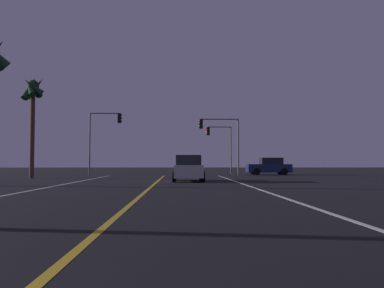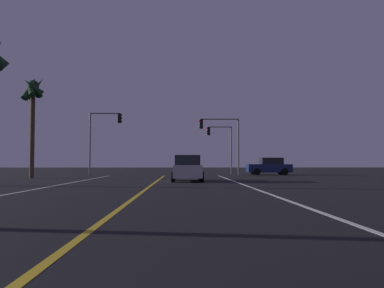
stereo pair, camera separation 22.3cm
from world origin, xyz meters
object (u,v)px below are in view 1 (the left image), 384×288
Objects in this scene: car_crossing_side at (269,167)px; traffic_light_near_left at (105,129)px; traffic_light_near_right at (219,133)px; traffic_light_far_right at (219,139)px; car_ahead_far at (188,169)px; palm_tree_left_far at (33,96)px.

car_crossing_side is 0.73× the size of traffic_light_near_left.
traffic_light_near_right is 0.91× the size of traffic_light_near_left.
traffic_light_near_left is at bearing 26.05° from traffic_light_far_right.
car_ahead_far is 0.52× the size of palm_tree_left_far.
car_ahead_far is 14.23m from traffic_light_near_left.
traffic_light_near_right is 16.59m from palm_tree_left_far.
palm_tree_left_far is at bearing -127.52° from traffic_light_near_left.
palm_tree_left_far reaches higher than car_crossing_side.
car_ahead_far is 15.81m from car_crossing_side.
traffic_light_near_left reaches higher than car_ahead_far.
palm_tree_left_far is (-12.15, 5.56, 5.63)m from car_ahead_far.
car_ahead_far is at bearing 77.82° from traffic_light_far_right.
car_crossing_side is at bearing 6.87° from traffic_light_near_left.
traffic_light_near_right reaches higher than traffic_light_far_right.
traffic_light_near_right is 5.53m from traffic_light_far_right.
palm_tree_left_far reaches higher than car_ahead_far.
traffic_light_near_right reaches higher than car_ahead_far.
traffic_light_far_right is at bearing 26.05° from traffic_light_near_left.
traffic_light_far_right reaches higher than car_ahead_far.
traffic_light_near_left is 12.54m from traffic_light_far_right.
traffic_light_near_right is at bearing 0.00° from traffic_light_near_left.
car_ahead_far is at bearing 74.69° from traffic_light_near_right.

